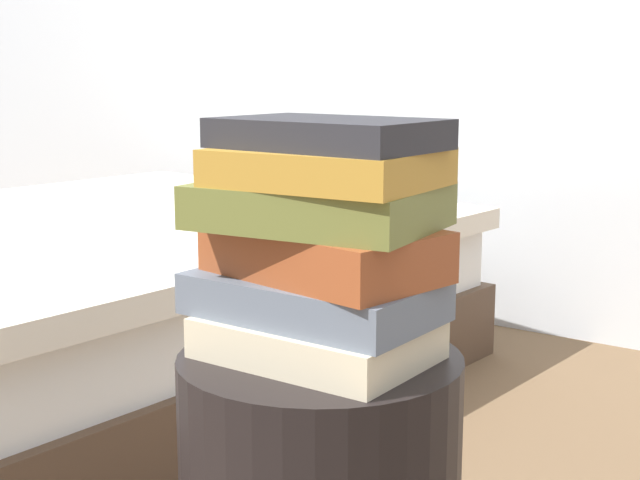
% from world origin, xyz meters
% --- Properties ---
extents(bed, '(1.67, 2.10, 0.62)m').
position_xyz_m(bed, '(-1.35, 0.74, 0.23)').
color(bed, '#4C3828').
rests_on(bed, ground_plane).
extents(book_cream, '(0.25, 0.18, 0.05)m').
position_xyz_m(book_cream, '(-0.00, -0.01, 0.56)').
color(book_cream, beige).
rests_on(book_cream, side_table).
extents(book_slate, '(0.28, 0.17, 0.05)m').
position_xyz_m(book_slate, '(-0.01, 0.00, 0.61)').
color(book_slate, slate).
rests_on(book_slate, book_cream).
extents(book_rust, '(0.29, 0.20, 0.06)m').
position_xyz_m(book_rust, '(0.00, 0.01, 0.66)').
color(book_rust, '#994723').
rests_on(book_rust, book_slate).
extents(book_olive, '(0.28, 0.22, 0.05)m').
position_xyz_m(book_olive, '(-0.01, 0.01, 0.71)').
color(book_olive, olive).
rests_on(book_olive, book_rust).
extents(book_ochre, '(0.25, 0.20, 0.04)m').
position_xyz_m(book_ochre, '(0.01, -0.00, 0.76)').
color(book_ochre, '#B7842D').
rests_on(book_ochre, book_olive).
extents(book_charcoal, '(0.25, 0.16, 0.03)m').
position_xyz_m(book_charcoal, '(0.01, -0.00, 0.80)').
color(book_charcoal, '#28282D').
rests_on(book_charcoal, book_ochre).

